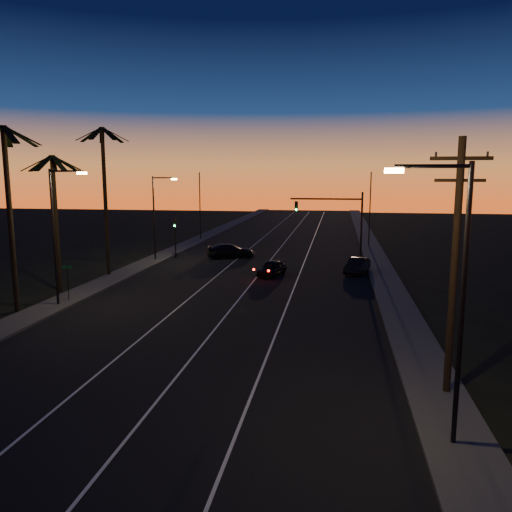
% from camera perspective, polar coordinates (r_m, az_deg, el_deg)
% --- Properties ---
extents(road, '(20.00, 170.00, 0.01)m').
position_cam_1_polar(road, '(41.15, -0.93, -2.83)').
color(road, black).
rests_on(road, ground).
extents(sidewalk_left, '(2.40, 170.00, 0.16)m').
position_cam_1_polar(sidewalk_left, '(44.47, -15.30, -2.15)').
color(sidewalk_left, '#32312F').
rests_on(sidewalk_left, ground).
extents(sidewalk_right, '(2.40, 170.00, 0.16)m').
position_cam_1_polar(sidewalk_right, '(40.70, 14.80, -3.17)').
color(sidewalk_right, '#32312F').
rests_on(sidewalk_right, ground).
extents(lane_stripe_left, '(0.12, 160.00, 0.01)m').
position_cam_1_polar(lane_stripe_left, '(41.77, -4.99, -2.67)').
color(lane_stripe_left, silver).
rests_on(lane_stripe_left, road).
extents(lane_stripe_mid, '(0.12, 160.00, 0.01)m').
position_cam_1_polar(lane_stripe_mid, '(41.06, -0.25, -2.84)').
color(lane_stripe_mid, silver).
rests_on(lane_stripe_mid, road).
extents(lane_stripe_right, '(0.12, 160.00, 0.01)m').
position_cam_1_polar(lane_stripe_right, '(40.64, 4.63, -3.00)').
color(lane_stripe_right, silver).
rests_on(lane_stripe_right, road).
extents(palm_near, '(4.25, 4.16, 11.53)m').
position_cam_1_polar(palm_near, '(33.98, -26.42, 5.70)').
color(palm_near, black).
rests_on(palm_near, ground).
extents(palm_mid, '(4.25, 4.16, 10.03)m').
position_cam_1_polar(palm_mid, '(39.36, -21.97, 5.14)').
color(palm_mid, black).
rests_on(palm_mid, ground).
extents(palm_far, '(4.25, 4.16, 12.53)m').
position_cam_1_polar(palm_far, '(44.09, -16.90, 7.55)').
color(palm_far, black).
rests_on(palm_far, ground).
extents(streetlight_left_near, '(2.55, 0.26, 9.00)m').
position_cam_1_polar(streetlight_left_near, '(34.73, -21.75, 3.16)').
color(streetlight_left_near, black).
rests_on(streetlight_left_near, ground).
extents(streetlight_left_far, '(2.55, 0.26, 8.50)m').
position_cam_1_polar(streetlight_left_far, '(50.96, -11.27, 5.06)').
color(streetlight_left_far, black).
rests_on(streetlight_left_far, ground).
extents(streetlight_right_near, '(2.55, 0.26, 9.00)m').
position_cam_1_polar(streetlight_right_near, '(16.33, 21.64, -2.97)').
color(streetlight_right_near, black).
rests_on(streetlight_right_near, ground).
extents(street_sign, '(0.70, 0.06, 2.60)m').
position_cam_1_polar(street_sign, '(36.15, -20.73, -2.45)').
color(street_sign, black).
rests_on(street_sign, ground).
extents(utility_pole, '(2.20, 0.28, 10.00)m').
position_cam_1_polar(utility_pole, '(20.36, 21.75, -0.69)').
color(utility_pole, black).
rests_on(utility_pole, ground).
extents(signal_mast, '(7.10, 0.41, 7.00)m').
position_cam_1_polar(signal_mast, '(49.74, 9.27, 4.70)').
color(signal_mast, black).
rests_on(signal_mast, ground).
extents(signal_post, '(0.28, 0.37, 4.20)m').
position_cam_1_polar(signal_post, '(52.62, -9.23, 2.87)').
color(signal_post, black).
rests_on(signal_post, ground).
extents(far_pole_left, '(0.14, 0.14, 9.00)m').
position_cam_1_polar(far_pole_left, '(67.23, -6.42, 5.66)').
color(far_pole_left, black).
rests_on(far_pole_left, ground).
extents(far_pole_right, '(0.14, 0.14, 9.00)m').
position_cam_1_polar(far_pole_right, '(61.86, 12.89, 5.18)').
color(far_pole_right, black).
rests_on(far_pole_right, ground).
extents(lead_car, '(2.60, 4.62, 1.34)m').
position_cam_1_polar(lead_car, '(43.10, 1.83, -1.37)').
color(lead_car, black).
rests_on(lead_car, road).
extents(right_car, '(2.55, 4.34, 1.35)m').
position_cam_1_polar(right_car, '(44.92, 11.50, -1.11)').
color(right_car, black).
rests_on(right_car, road).
extents(cross_car, '(5.44, 3.92, 1.46)m').
position_cam_1_polar(cross_car, '(52.43, -2.94, 0.59)').
color(cross_car, black).
rests_on(cross_car, road).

